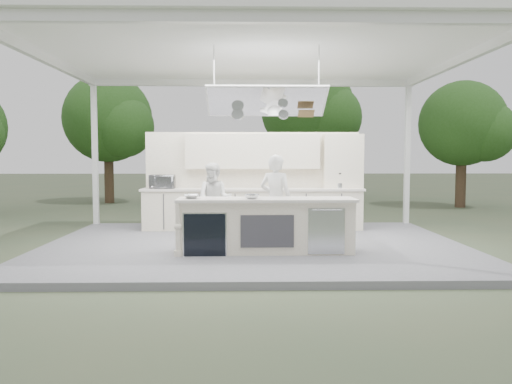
{
  "coord_description": "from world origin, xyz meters",
  "views": [
    {
      "loc": [
        -0.16,
        -9.57,
        1.79
      ],
      "look_at": [
        0.05,
        0.4,
        1.09
      ],
      "focal_mm": 35.0,
      "sensor_mm": 36.0,
      "label": 1
    }
  ],
  "objects_px": {
    "back_counter": "(253,209)",
    "sous_chef": "(215,200)",
    "head_chef": "(276,200)",
    "demo_island": "(265,225)"
  },
  "relations": [
    {
      "from": "head_chef",
      "to": "sous_chef",
      "type": "height_order",
      "value": "head_chef"
    },
    {
      "from": "sous_chef",
      "to": "head_chef",
      "type": "bearing_deg",
      "value": -31.73
    },
    {
      "from": "back_counter",
      "to": "head_chef",
      "type": "distance_m",
      "value": 2.16
    },
    {
      "from": "back_counter",
      "to": "sous_chef",
      "type": "relative_size",
      "value": 3.27
    },
    {
      "from": "demo_island",
      "to": "sous_chef",
      "type": "height_order",
      "value": "sous_chef"
    },
    {
      "from": "demo_island",
      "to": "sous_chef",
      "type": "distance_m",
      "value": 2.03
    },
    {
      "from": "sous_chef",
      "to": "back_counter",
      "type": "bearing_deg",
      "value": 60.92
    },
    {
      "from": "back_counter",
      "to": "sous_chef",
      "type": "bearing_deg",
      "value": -127.32
    },
    {
      "from": "head_chef",
      "to": "demo_island",
      "type": "bearing_deg",
      "value": 97.26
    },
    {
      "from": "back_counter",
      "to": "head_chef",
      "type": "relative_size",
      "value": 2.96
    }
  ]
}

